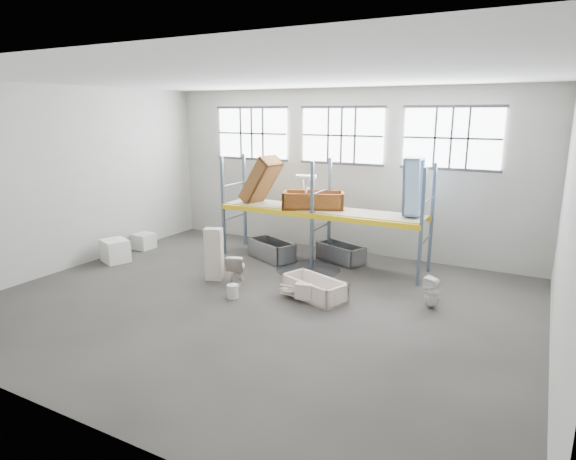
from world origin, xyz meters
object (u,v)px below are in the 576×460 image
Objects in this scene: cistern_tall at (214,254)px; toilet_white at (432,292)px; rust_tub_flat at (313,200)px; blue_tub_upright at (414,186)px; toilet_beige at (237,268)px; carton_near at (115,251)px; steel_tub_left at (271,250)px; steel_tub_right at (341,253)px; bucket at (233,291)px; bathtub_beige at (314,288)px.

cistern_tall reaches higher than toilet_white.
blue_tub_upright is (2.79, 0.25, 0.57)m from rust_tub_flat.
rust_tub_flat reaches higher than cistern_tall.
cistern_tall is at bearing -17.74° from toilet_beige.
steel_tub_left is at bearing 31.15° from carton_near.
carton_near is at bearing -20.15° from toilet_beige.
toilet_beige is at bearing 2.09° from carton_near.
toilet_beige is 3.41m from steel_tub_right.
cistern_tall is 5.51m from toilet_white.
toilet_beige is 1.05m from bucket.
bucket is 4.75m from carton_near.
rust_tub_flat is 1.15× the size of blue_tub_upright.
bathtub_beige is 1.04× the size of steel_tub_left.
toilet_beige reaches higher than toilet_white.
blue_tub_upright is at bearing -164.18° from toilet_beige.
steel_tub_left is at bearing -105.58° from toilet_beige.
carton_near is at bearing -157.81° from bathtub_beige.
toilet_white is at bearing 5.58° from carton_near.
steel_tub_right is (-0.52, 2.95, 0.03)m from bathtub_beige.
blue_tub_upright reaches higher than carton_near.
carton_near is at bearing -158.88° from blue_tub_upright.
steel_tub_left is 2.06m from steel_tub_right.
toilet_white reaches higher than carton_near.
toilet_white is 4.59m from bucket.
blue_tub_upright reaches higher than toilet_white.
steel_tub_left is at bearing -170.39° from blue_tub_upright.
blue_tub_upright is (2.03, -0.08, 2.14)m from steel_tub_right.
toilet_beige is 4.19m from carton_near.
rust_tub_flat reaches higher than bucket.
steel_tub_right reaches higher than bucket.
bucket is at bearing -56.54° from toilet_white.
bucket is (1.16, -0.85, -0.53)m from cistern_tall.
cistern_tall reaches higher than steel_tub_right.
steel_tub_right is at bearing 24.21° from rust_tub_flat.
blue_tub_upright reaches higher than steel_tub_right.
cistern_tall is (-0.66, -0.05, 0.30)m from toilet_beige.
toilet_beige is 0.45× the size of rust_tub_flat.
blue_tub_upright is at bearing 9.61° from steel_tub_left.
rust_tub_flat reaches higher than steel_tub_right.
steel_tub_right is 6.63m from carton_near.
bathtub_beige is 2.07× the size of carton_near.
bucket is (0.75, -3.12, -0.12)m from steel_tub_left.
bathtub_beige is at bearing -41.95° from steel_tub_left.
bathtub_beige is 0.91× the size of rust_tub_flat.
toilet_white is 4.56m from rust_tub_flat.
bucket is 0.43× the size of carton_near.
toilet_white is 9.01m from carton_near.
bucket is at bearing -106.75° from steel_tub_right.
toilet_white is at bearing 166.38° from toilet_beige.
carton_near is (-8.97, -0.88, -0.04)m from toilet_white.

